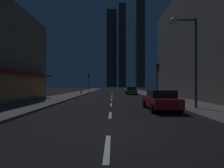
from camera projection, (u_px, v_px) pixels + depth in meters
ground_plane at (112, 93)px, 38.89m from camera, size 78.00×136.00×0.10m
sidewalk_right at (143, 92)px, 38.86m from camera, size 4.00×76.00×0.15m
sidewalk_left at (82, 92)px, 38.93m from camera, size 4.00×76.00×0.15m
lane_marking_center at (112, 97)px, 25.69m from camera, size 0.16×43.80×0.01m
building_apartment_right at (219, 46)px, 22.85m from camera, size 11.00×20.00×14.28m
skyscraper_distant_tall at (112, 49)px, 138.38m from camera, size 8.16×8.16×62.49m
skyscraper_distant_mid at (122, 46)px, 128.85m from camera, size 5.40×6.76×62.94m
skyscraper_distant_short at (140, 40)px, 137.15m from camera, size 6.90×6.49×76.29m
car_parked_near at (160, 100)px, 12.19m from camera, size 1.98×4.24×1.45m
car_parked_far at (131, 91)px, 31.91m from camera, size 1.98×4.24×1.45m
fire_hydrant_far_left at (81, 92)px, 32.18m from camera, size 0.42×0.30×0.65m
traffic_light_near_right at (158, 73)px, 20.16m from camera, size 0.32×0.48×4.20m
traffic_light_far_left at (89, 79)px, 39.44m from camera, size 0.32×0.48×4.20m
street_lamp_right at (185, 40)px, 12.27m from camera, size 1.96×0.56×6.58m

